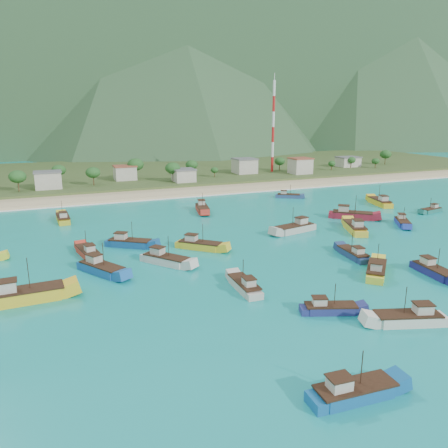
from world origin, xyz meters
name	(u,v)px	position (x,y,z in m)	size (l,w,h in m)	color
ground	(247,259)	(0.00, 0.00, 0.00)	(600.00, 600.00, 0.00)	#0C8C77
beach	(155,194)	(0.00, 79.00, 0.00)	(400.00, 18.00, 1.20)	beige
land	(125,174)	(0.00, 140.00, 0.00)	(400.00, 110.00, 2.40)	#385123
surf_line	(161,199)	(0.00, 69.50, 0.00)	(400.00, 2.50, 0.08)	white
mountains	(50,29)	(-18.31, 403.81, 106.83)	(1520.00, 440.00, 260.00)	slate
village	(145,173)	(2.04, 103.63, 4.73)	(216.93, 28.77, 7.20)	beige
vegetation	(117,173)	(-9.38, 103.13, 5.34)	(272.16, 25.77, 9.13)	#235623
radio_tower	(273,127)	(64.83, 108.00, 22.62)	(1.20, 1.20, 42.03)	red
boat_1	(202,209)	(6.58, 45.47, 0.77)	(5.47, 11.23, 6.38)	#B43023
boat_2	(129,243)	(-20.76, 18.07, 0.74)	(10.42, 8.65, 6.24)	navy
boat_3	(166,260)	(-16.24, 3.80, 0.75)	(8.91, 10.45, 6.31)	silver
boat_4	(295,229)	(20.29, 14.45, 0.86)	(12.11, 5.85, 6.88)	#B5AFA4
boat_5	(101,269)	(-28.78, 3.31, 0.79)	(8.29, 11.15, 6.50)	#1A58A4
boat_7	(380,202)	(63.42, 32.36, 0.86)	(6.44, 12.17, 6.90)	gold
boat_10	(431,211)	(70.17, 17.91, 0.50)	(8.61, 3.91, 4.90)	#1C675D
boat_11	(434,272)	(28.15, -21.48, 0.67)	(4.16, 10.21, 5.86)	navy
boat_12	(63,219)	(-33.27, 48.54, 0.72)	(3.42, 10.45, 6.12)	gold
boat_13	(245,286)	(-7.30, -14.28, 0.63)	(3.18, 9.62, 5.62)	#BDB6AB
boat_14	(288,196)	(42.12, 54.51, 0.55)	(8.74, 6.91, 5.16)	navy
boat_16	(24,296)	(-41.86, -5.14, 1.00)	(13.14, 4.40, 7.68)	gold
boat_17	(353,255)	(20.94, -7.40, 0.61)	(3.91, 9.64, 5.54)	navy
boat_19	(200,246)	(-6.71, 10.42, 0.74)	(9.78, 9.52, 6.23)	gold
boat_20	(402,223)	(50.67, 9.43, 0.60)	(7.28, 9.23, 5.45)	#2339A7
boat_21	(409,319)	(9.08, -34.50, 0.72)	(10.81, 6.20, 6.13)	silver
boat_22	(329,309)	(0.79, -27.15, 0.54)	(9.02, 5.47, 5.12)	navy
boat_23	(353,393)	(-9.12, -45.09, 0.68)	(10.15, 3.55, 5.90)	#105696
boat_24	(351,215)	(42.74, 20.68, 0.92)	(11.68, 10.58, 7.21)	maroon
boat_25	(355,228)	(34.60, 9.09, 0.87)	(7.80, 12.13, 6.92)	gold
boat_26	(376,271)	(18.41, -17.22, 0.73)	(9.55, 9.61, 6.18)	yellow
boat_28	(88,253)	(-30.08, 15.03, 0.65)	(4.49, 10.07, 5.74)	red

